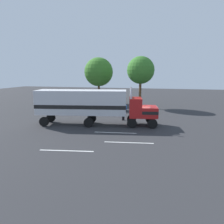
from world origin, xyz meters
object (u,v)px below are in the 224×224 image
object	(u,v)px
person_bystander	(123,114)
parked_car	(113,106)
tree_center	(141,70)
tree_left	(99,72)
semi_truck	(91,104)

from	to	relation	value
person_bystander	parked_car	bearing A→B (deg)	115.29
person_bystander	parked_car	size ratio (longest dim) A/B	0.34
person_bystander	tree_center	world-z (taller)	tree_center
parked_car	person_bystander	bearing A→B (deg)	-64.71
tree_left	person_bystander	bearing A→B (deg)	-61.06
tree_left	semi_truck	bearing A→B (deg)	-75.47
semi_truck	tree_left	distance (m)	18.31
person_bystander	tree_left	xyz separation A→B (m)	(-7.79, 14.10, 5.42)
person_bystander	tree_left	size ratio (longest dim) A/B	0.18
parked_car	tree_center	size ratio (longest dim) A/B	0.53
tree_left	tree_center	world-z (taller)	tree_left
semi_truck	parked_car	distance (m)	9.51
person_bystander	tree_left	bearing A→B (deg)	118.94
person_bystander	tree_left	distance (m)	16.99
tree_center	parked_car	bearing A→B (deg)	-128.35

